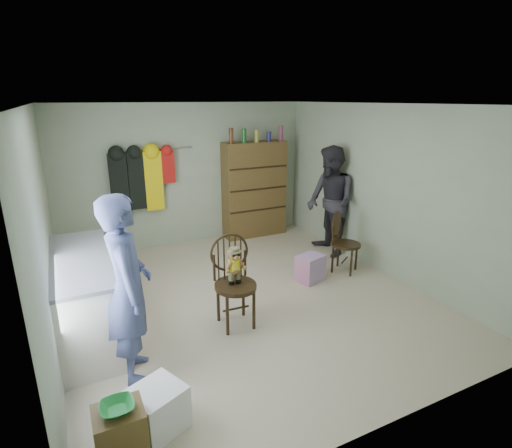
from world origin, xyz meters
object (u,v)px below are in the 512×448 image
chair_front (234,274)px  dresser (254,189)px  counter (86,297)px  chair_far (342,240)px

chair_front → dresser: 3.25m
counter → dresser: (3.20, 2.30, 0.44)m
counter → chair_front: (1.57, -0.50, 0.16)m
counter → chair_front: size_ratio=1.71×
chair_front → chair_far: (2.08, 0.66, -0.12)m
counter → chair_far: bearing=2.5°
chair_far → dresser: dresser is taller
counter → dresser: 3.96m
chair_far → dresser: bearing=66.8°
chair_front → chair_far: size_ratio=1.15×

